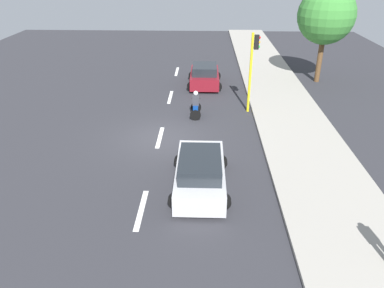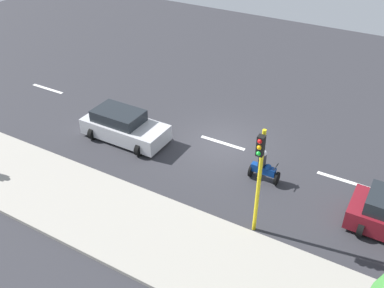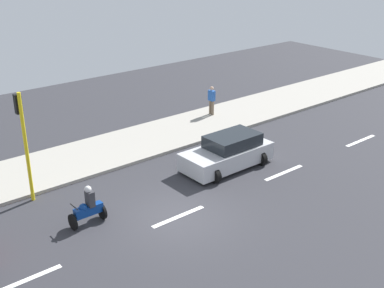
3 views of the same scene
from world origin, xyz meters
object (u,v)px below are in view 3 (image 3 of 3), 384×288
car_silver (228,152)px  pedestrian_near_signal (212,100)px  traffic_light_corner (23,131)px  motorcycle (88,208)px

car_silver → pedestrian_near_signal: size_ratio=2.57×
traffic_light_corner → car_silver: bearing=-108.6°
car_silver → traffic_light_corner: 8.94m
car_silver → pedestrian_near_signal: pedestrian_near_signal is taller
motorcycle → traffic_light_corner: size_ratio=0.34×
traffic_light_corner → pedestrian_near_signal: bearing=-76.6°
pedestrian_near_signal → traffic_light_corner: 12.68m
car_silver → traffic_light_corner: traffic_light_corner is taller
motorcycle → traffic_light_corner: traffic_light_corner is taller
pedestrian_near_signal → traffic_light_corner: bearing=103.4°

